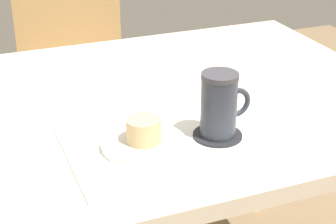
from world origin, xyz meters
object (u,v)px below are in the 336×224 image
dining_table (158,125)px  coffee_mug (220,104)px  wooden_chair (77,75)px  pastry (143,130)px  pastry_plate (144,144)px

dining_table → coffee_mug: 0.28m
wooden_chair → pastry: 1.00m
wooden_chair → pastry: (-0.08, -0.97, 0.27)m
pastry_plate → pastry: size_ratio=2.48×
wooden_chair → pastry_plate: wooden_chair is taller
pastry → dining_table: bearing=62.6°
dining_table → wooden_chair: bearing=92.4°
dining_table → pastry: bearing=-117.4°
wooden_chair → pastry: wooden_chair is taller
dining_table → wooden_chair: (-0.03, 0.75, -0.15)m
pastry_plate → pastry: bearing=0.0°
dining_table → pastry: pastry is taller
coffee_mug → dining_table: bearing=100.5°
pastry → coffee_mug: bearing=-5.8°
pastry_plate → pastry: (0.00, 0.00, 0.03)m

